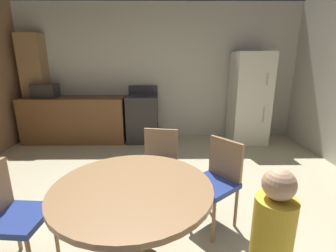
# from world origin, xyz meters

# --- Properties ---
(ground_plane) EXTENTS (14.00, 14.00, 0.00)m
(ground_plane) POSITION_xyz_m (0.00, 0.00, 0.00)
(ground_plane) COLOR beige
(wall_back) EXTENTS (5.95, 0.12, 2.70)m
(wall_back) POSITION_xyz_m (0.00, 3.19, 1.35)
(wall_back) COLOR beige
(wall_back) RESTS_ON ground
(kitchen_counter) EXTENTS (2.00, 0.60, 0.90)m
(kitchen_counter) POSITION_xyz_m (-1.67, 2.79, 0.45)
(kitchen_counter) COLOR brown
(kitchen_counter) RESTS_ON ground
(pantry_column) EXTENTS (0.44, 0.36, 2.10)m
(pantry_column) POSITION_xyz_m (-2.45, 2.97, 1.05)
(pantry_column) COLOR #9E754C
(pantry_column) RESTS_ON ground
(oven_range) EXTENTS (0.60, 0.60, 1.10)m
(oven_range) POSITION_xyz_m (-0.32, 2.79, 0.47)
(oven_range) COLOR #2D2B28
(oven_range) RESTS_ON ground
(refrigerator) EXTENTS (0.68, 0.68, 1.76)m
(refrigerator) POSITION_xyz_m (1.79, 2.74, 0.88)
(refrigerator) COLOR silver
(refrigerator) RESTS_ON ground
(microwave) EXTENTS (0.44, 0.32, 0.26)m
(microwave) POSITION_xyz_m (-2.20, 2.79, 1.03)
(microwave) COLOR #2D2B28
(microwave) RESTS_ON kitchen_counter
(dining_table) EXTENTS (1.14, 1.14, 0.76)m
(dining_table) POSITION_xyz_m (-0.10, -0.42, 0.60)
(dining_table) COLOR #9E754C
(dining_table) RESTS_ON ground
(chair_north) EXTENTS (0.46, 0.46, 0.87)m
(chair_north) POSITION_xyz_m (0.07, 0.52, 0.50)
(chair_north) COLOR #9E754C
(chair_north) RESTS_ON ground
(chair_west) EXTENTS (0.43, 0.43, 0.87)m
(chair_west) POSITION_xyz_m (-1.05, -0.35, 0.50)
(chair_west) COLOR #9E754C
(chair_west) RESTS_ON ground
(chair_northeast) EXTENTS (0.56, 0.56, 0.87)m
(chair_northeast) POSITION_xyz_m (0.64, 0.18, 0.50)
(chair_northeast) COLOR #9E754C
(chair_northeast) RESTS_ON ground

